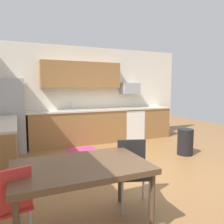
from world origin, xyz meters
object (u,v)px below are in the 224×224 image
Objects in this scene: oven_range at (131,124)px; dining_table at (81,170)px; microwave at (130,89)px; trash_bin at (185,142)px; chair_near_table at (133,167)px; chair_far_side at (7,203)px; refrigerator at (8,116)px.

oven_range is 4.46m from dining_table.
trash_bin is (0.38, -2.04, -1.22)m from microwave.
dining_table is 1.65× the size of chair_near_table.
trash_bin is (3.66, 1.77, -0.20)m from chair_far_side.
oven_range is 1.52× the size of trash_bin.
refrigerator reaches higher than chair_near_table.
chair_near_table is 1.42× the size of trash_bin.
microwave is 0.64× the size of chair_near_table.
oven_range reaches higher than dining_table.
microwave is at bearing 90.00° from oven_range.
chair_far_side is at bearing -175.16° from dining_table.
dining_table is (-2.57, -3.75, -0.83)m from microwave.
microwave is 0.39× the size of dining_table.
microwave is at bearing 100.50° from trash_bin.
refrigerator is at bearing 153.62° from trash_bin.
refrigerator is at bearing 91.46° from chair_far_side.
dining_table is 3.42m from trash_bin.
microwave reaches higher than chair_near_table.
oven_range reaches higher than chair_far_side.
chair_near_table is 1.52m from chair_far_side.
trash_bin is at bearing 30.10° from dining_table.
dining_table is 0.74m from chair_far_side.
refrigerator is 4.23m from trash_bin.
oven_range is 1.69× the size of microwave.
oven_range is 3.83m from chair_near_table.
dining_table is at bearing -160.84° from chair_near_table.
chair_far_side is (-3.28, -3.81, -1.02)m from microwave.
chair_far_side is (0.09, -3.63, -0.37)m from refrigerator.
dining_table is at bearing -77.23° from refrigerator.
oven_range is 1.07× the size of chair_far_side.
trash_bin is (0.38, -1.94, -0.16)m from oven_range.
chair_far_side is (-1.49, -0.33, 0.00)m from chair_near_table.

